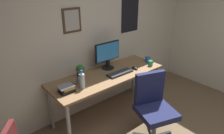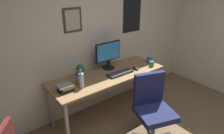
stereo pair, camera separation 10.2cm
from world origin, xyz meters
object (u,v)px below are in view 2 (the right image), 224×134
at_px(monitor, 108,54).
at_px(pen_cup, 78,80).
at_px(water_bottle, 81,80).
at_px(office_chair, 152,106).
at_px(book_stack_left, 66,88).
at_px(coffee_mug_near, 149,60).
at_px(keyboard, 120,73).
at_px(potted_plant, 80,70).
at_px(coffee_mug_far, 152,64).
at_px(computer_mouse, 136,68).

relative_size(monitor, pen_cup, 2.30).
height_order(monitor, water_bottle, monitor).
xyz_separation_m(office_chair, book_stack_left, (-0.88, 0.70, 0.26)).
bearing_deg(coffee_mug_near, book_stack_left, -179.87).
height_order(coffee_mug_near, pen_cup, pen_cup).
height_order(water_bottle, book_stack_left, water_bottle).
bearing_deg(office_chair, keyboard, 90.07).
relative_size(office_chair, potted_plant, 4.87).
height_order(coffee_mug_near, coffee_mug_far, coffee_mug_near).
distance_m(office_chair, keyboard, 0.70).
height_order(keyboard, coffee_mug_far, coffee_mug_far).
height_order(office_chair, computer_mouse, office_chair).
bearing_deg(keyboard, water_bottle, 179.98).
distance_m(keyboard, computer_mouse, 0.30).
bearing_deg(water_bottle, book_stack_left, 170.05).
bearing_deg(computer_mouse, office_chair, -115.06).
bearing_deg(pen_cup, office_chair, -50.55).
xyz_separation_m(coffee_mug_far, book_stack_left, (-1.48, 0.13, 0.00)).
height_order(keyboard, computer_mouse, computer_mouse).
relative_size(computer_mouse, coffee_mug_near, 0.92).
relative_size(keyboard, coffee_mug_near, 3.60).
bearing_deg(coffee_mug_near, office_chair, -133.80).
xyz_separation_m(keyboard, coffee_mug_far, (0.60, -0.09, 0.03)).
bearing_deg(coffee_mug_far, book_stack_left, 174.93).
bearing_deg(office_chair, pen_cup, 129.45).
xyz_separation_m(monitor, coffee_mug_near, (0.69, -0.24, -0.19)).
distance_m(coffee_mug_near, book_stack_left, 1.56).
bearing_deg(coffee_mug_far, coffee_mug_near, 59.80).
distance_m(water_bottle, book_stack_left, 0.22).
bearing_deg(office_chair, computer_mouse, 64.94).
bearing_deg(book_stack_left, office_chair, -38.82).
xyz_separation_m(office_chair, potted_plant, (-0.52, 0.95, 0.32)).
height_order(office_chair, book_stack_left, office_chair).
bearing_deg(coffee_mug_far, office_chair, -136.32).
bearing_deg(potted_plant, office_chair, -61.50).
bearing_deg(coffee_mug_near, keyboard, -176.60).
xyz_separation_m(computer_mouse, pen_cup, (-0.95, 0.15, 0.04)).
bearing_deg(pen_cup, water_bottle, -97.56).
height_order(office_chair, monitor, monitor).
bearing_deg(office_chair, coffee_mug_far, 43.68).
xyz_separation_m(monitor, book_stack_left, (-0.86, -0.25, -0.20)).
height_order(office_chair, coffee_mug_far, office_chair).
xyz_separation_m(office_chair, monitor, (-0.01, 0.95, 0.45)).
bearing_deg(pen_cup, coffee_mug_far, -9.84).
xyz_separation_m(monitor, potted_plant, (-0.51, 0.00, -0.13)).
bearing_deg(book_stack_left, computer_mouse, -3.15).
xyz_separation_m(monitor, water_bottle, (-0.65, -0.28, -0.13)).
bearing_deg(potted_plant, book_stack_left, -145.19).
bearing_deg(office_chair, coffee_mug_near, 46.20).
distance_m(office_chair, book_stack_left, 1.15).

